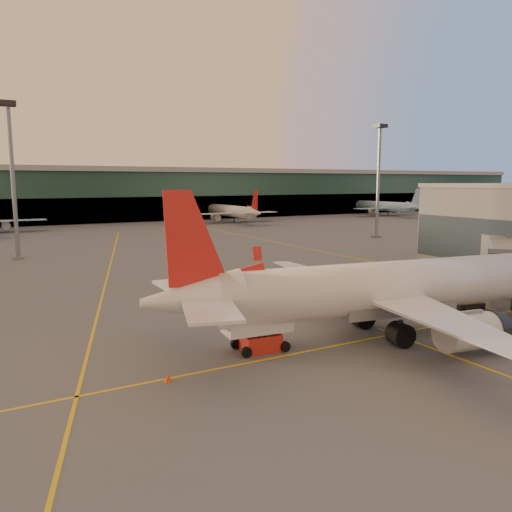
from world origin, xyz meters
TOP-DOWN VIEW (x-y plane):
  - ground at (0.00, 0.00)m, footprint 600.00×600.00m
  - taxi_markings at (-7.32, 44.49)m, footprint 100.12×173.00m
  - terminal at (0.00, 141.79)m, footprint 400.00×20.00m
  - mast_west_near at (-20.00, 66.00)m, footprint 2.40×2.40m
  - mast_east_near at (55.00, 62.00)m, footprint 2.40×2.40m
  - distant_aircraft_row at (-21.00, 118.00)m, footprint 290.00×34.00m
  - main_airplane at (4.59, 5.04)m, footprint 40.61×36.77m
  - jet_bridge at (27.97, 11.33)m, footprint 18.27×15.06m
  - catering_truck at (-7.11, 6.97)m, footprint 5.32×2.73m
  - pushback_tug at (16.87, 7.00)m, footprint 3.20×2.25m
  - cone_tail at (-15.15, 4.51)m, footprint 0.48×0.48m
  - cone_wing_left at (3.50, 23.58)m, footprint 0.47×0.47m

SIDE VIEW (x-z plane):
  - ground at x=0.00m, z-range 0.00..0.00m
  - distant_aircraft_row at x=-21.00m, z-range -6.50..6.50m
  - taxi_markings at x=-7.32m, z-range 0.00..0.01m
  - cone_wing_left at x=3.50m, z-range -0.01..0.59m
  - cone_tail at x=-15.15m, z-range -0.01..0.60m
  - pushback_tug at x=16.87m, z-range -0.14..1.35m
  - catering_truck at x=-7.11m, z-range 0.27..4.27m
  - main_airplane at x=4.59m, z-range -2.15..10.13m
  - jet_bridge at x=27.97m, z-range 1.15..7.16m
  - terminal at x=0.00m, z-range -0.04..17.56m
  - mast_west_near at x=-20.00m, z-range 2.06..27.66m
  - mast_east_near at x=55.00m, z-range 2.06..27.66m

